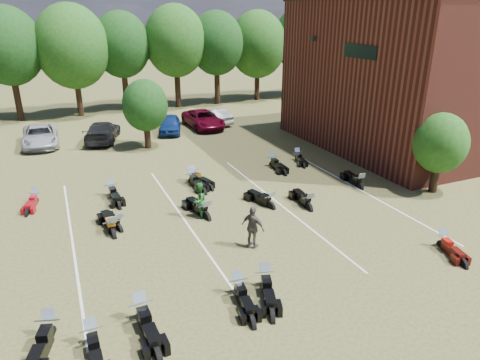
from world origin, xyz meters
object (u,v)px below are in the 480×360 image
person_green (199,200)px  motorcycle_3 (238,295)px  person_grey (253,227)px  motorcycle_0 (51,338)px  car_4 (170,124)px

person_green → motorcycle_3: person_green is taller
person_grey → motorcycle_0: person_grey is taller
motorcycle_0 → motorcycle_3: 6.02m
person_green → motorcycle_0: 9.08m
person_green → person_grey: person_grey is taller
car_4 → motorcycle_3: bearing=-82.8°
person_grey → motorcycle_3: bearing=114.9°
car_4 → person_green: 16.16m
person_grey → motorcycle_3: 3.45m
car_4 → person_grey: size_ratio=2.27×
car_4 → motorcycle_0: size_ratio=1.74×
person_grey → motorcycle_0: 8.30m
motorcycle_0 → car_4: bearing=83.5°
person_grey → motorcycle_3: person_grey is taller
car_4 → person_green: person_green is taller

